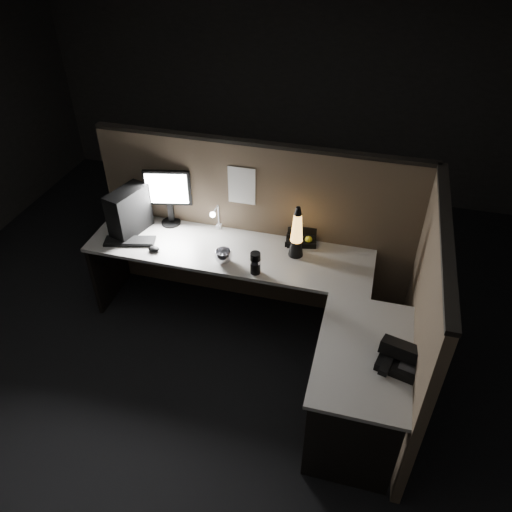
% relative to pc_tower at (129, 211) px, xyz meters
% --- Properties ---
extents(floor, '(6.00, 6.00, 0.00)m').
position_rel_pc_tower_xyz_m(floor, '(1.01, -0.64, -0.92)').
color(floor, black).
rests_on(floor, ground).
extents(room_shell, '(6.00, 6.00, 6.00)m').
position_rel_pc_tower_xyz_m(room_shell, '(1.01, -0.64, 0.70)').
color(room_shell, silver).
rests_on(room_shell, ground).
extents(partition_back, '(2.66, 0.06, 1.50)m').
position_rel_pc_tower_xyz_m(partition_back, '(1.01, 0.29, -0.17)').
color(partition_back, brown).
rests_on(partition_back, ground).
extents(partition_right, '(0.06, 1.66, 1.50)m').
position_rel_pc_tower_xyz_m(partition_right, '(2.34, -0.54, -0.17)').
color(partition_right, brown).
rests_on(partition_right, ground).
extents(desk, '(2.60, 1.60, 0.73)m').
position_rel_pc_tower_xyz_m(desk, '(1.19, -0.39, -0.34)').
color(desk, '#ABA8A2').
rests_on(desk, ground).
extents(pc_tower, '(0.26, 0.40, 0.39)m').
position_rel_pc_tower_xyz_m(pc_tower, '(0.00, 0.00, 0.00)').
color(pc_tower, black).
rests_on(pc_tower, desk).
extents(monitor, '(0.38, 0.17, 0.50)m').
position_rel_pc_tower_xyz_m(monitor, '(0.27, 0.21, 0.11)').
color(monitor, black).
rests_on(monitor, desk).
extents(keyboard, '(0.43, 0.23, 0.02)m').
position_rel_pc_tower_xyz_m(keyboard, '(0.05, -0.15, -0.18)').
color(keyboard, black).
rests_on(keyboard, desk).
extents(mouse, '(0.09, 0.07, 0.04)m').
position_rel_pc_tower_xyz_m(mouse, '(0.29, -0.21, -0.18)').
color(mouse, black).
rests_on(mouse, desk).
extents(clip_lamp, '(0.05, 0.19, 0.24)m').
position_rel_pc_tower_xyz_m(clip_lamp, '(0.69, 0.17, -0.05)').
color(clip_lamp, silver).
rests_on(clip_lamp, desk).
extents(organizer, '(0.27, 0.25, 0.18)m').
position_rel_pc_tower_xyz_m(organizer, '(1.40, 0.23, -0.15)').
color(organizer, black).
rests_on(organizer, desk).
extents(lava_lamp, '(0.12, 0.12, 0.44)m').
position_rel_pc_tower_xyz_m(lava_lamp, '(1.39, 0.03, -0.01)').
color(lava_lamp, black).
rests_on(lava_lamp, desk).
extents(travel_mug, '(0.08, 0.08, 0.18)m').
position_rel_pc_tower_xyz_m(travel_mug, '(1.14, -0.26, -0.10)').
color(travel_mug, black).
rests_on(travel_mug, desk).
extents(steel_mug, '(0.17, 0.17, 0.11)m').
position_rel_pc_tower_xyz_m(steel_mug, '(0.87, -0.20, -0.14)').
color(steel_mug, silver).
rests_on(steel_mug, desk).
extents(figurine, '(0.06, 0.06, 0.06)m').
position_rel_pc_tower_xyz_m(figurine, '(1.46, 0.19, -0.14)').
color(figurine, yellow).
rests_on(figurine, desk).
extents(pinned_paper, '(0.22, 0.00, 0.32)m').
position_rel_pc_tower_xyz_m(pinned_paper, '(0.89, 0.25, 0.23)').
color(pinned_paper, white).
rests_on(pinned_paper, partition_back).
extents(desk_phone, '(0.30, 0.30, 0.15)m').
position_rel_pc_tower_xyz_m(desk_phone, '(2.22, -0.89, -0.14)').
color(desk_phone, black).
rests_on(desk_phone, desk).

